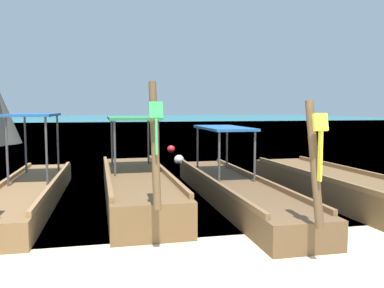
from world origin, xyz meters
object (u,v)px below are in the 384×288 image
longtail_boat_yellow_ribbon (234,189)px  longtail_boat_green_ribbon (137,185)px  longtail_boat_red_ribbon (341,188)px  mooring_buoy_near (171,149)px  longtail_boat_pink_ribbon (30,191)px  mooring_buoy_far (179,160)px

longtail_boat_yellow_ribbon → longtail_boat_green_ribbon: bearing=166.1°
longtail_boat_green_ribbon → longtail_boat_yellow_ribbon: 2.24m
longtail_boat_red_ribbon → mooring_buoy_near: longtail_boat_red_ribbon is taller
longtail_boat_pink_ribbon → longtail_boat_green_ribbon: bearing=-4.8°
longtail_boat_green_ribbon → longtail_boat_yellow_ribbon: (2.18, -0.54, -0.07)m
longtail_boat_pink_ribbon → longtail_boat_yellow_ribbon: bearing=-9.3°
longtail_boat_pink_ribbon → mooring_buoy_near: bearing=63.3°
longtail_boat_yellow_ribbon → mooring_buoy_near: (0.27, 10.26, -0.12)m
longtail_boat_green_ribbon → longtail_boat_red_ribbon: longtail_boat_red_ribbon is taller
longtail_boat_red_ribbon → longtail_boat_yellow_ribbon: bearing=168.9°
longtail_boat_yellow_ribbon → mooring_buoy_far: (-0.10, 6.29, -0.12)m
longtail_boat_green_ribbon → longtail_boat_red_ribbon: (4.59, -1.01, -0.07)m
mooring_buoy_near → longtail_boat_pink_ribbon: bearing=-116.7°
longtail_boat_red_ribbon → longtail_boat_green_ribbon: bearing=167.6°
longtail_boat_green_ribbon → longtail_boat_yellow_ribbon: size_ratio=0.89×
longtail_boat_yellow_ribbon → longtail_boat_red_ribbon: (2.42, -0.47, 0.00)m
longtail_boat_pink_ribbon → mooring_buoy_far: bearing=51.5°
longtail_boat_green_ribbon → mooring_buoy_near: size_ratio=17.39×
longtail_boat_green_ribbon → mooring_buoy_near: longtail_boat_green_ribbon is taller
longtail_boat_pink_ribbon → mooring_buoy_far: 7.09m
longtail_boat_yellow_ribbon → mooring_buoy_far: 6.29m
longtail_boat_red_ribbon → mooring_buoy_near: bearing=101.3°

